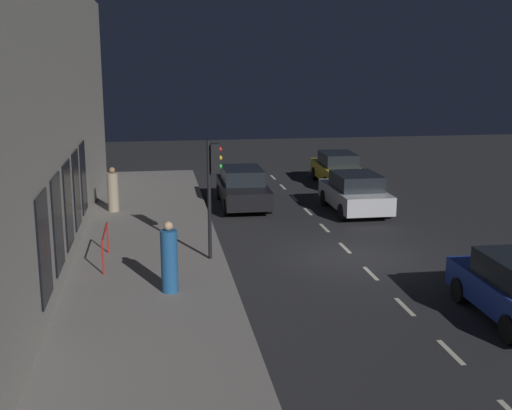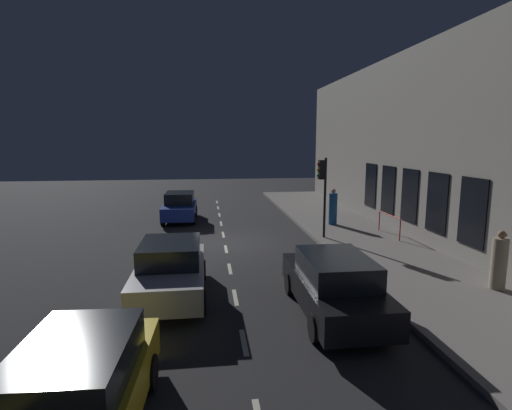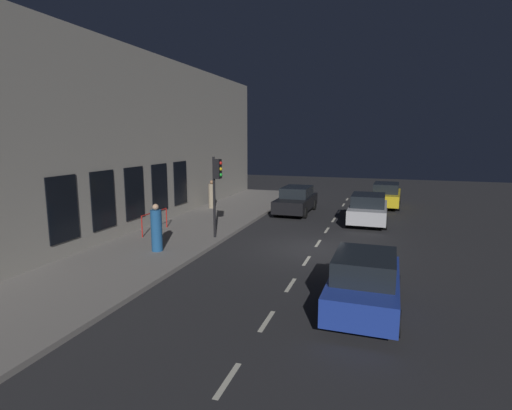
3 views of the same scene
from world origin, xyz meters
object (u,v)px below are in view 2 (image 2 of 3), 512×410
Objects in this scene: traffic_light at (322,180)px; parked_car_0 at (334,284)px; parked_car_1 at (75,398)px; parked_car_2 at (180,207)px; parked_car_3 at (171,270)px; pedestrian_1 at (333,208)px; pedestrian_0 at (499,262)px.

traffic_light reaches higher than parked_car_0.
parked_car_1 and parked_car_2 have the same top height.
traffic_light is 8.78m from parked_car_2.
parked_car_3 is 2.29× the size of pedestrian_1.
parked_car_0 is 1.15× the size of parked_car_2.
pedestrian_0 is (10.34, 4.71, 0.15)m from parked_car_1.
traffic_light is 13.61m from parked_car_1.
parked_car_0 is 2.47× the size of pedestrian_1.
pedestrian_0 is at bearing 173.95° from parked_car_3.
parked_car_3 is at bearing 93.09° from parked_car_2.
parked_car_1 is 2.57× the size of pedestrian_0.
traffic_light is 8.00m from parked_car_0.
pedestrian_0 is at bearing 129.83° from parked_car_2.
traffic_light is 1.91× the size of pedestrian_1.
traffic_light is at bearing 141.17° from parked_car_2.
parked_car_0 is 4.61m from parked_car_3.
parked_car_2 is at bearing -87.83° from parked_car_3.
parked_car_1 is at bearing 89.41° from parked_car_2.
parked_car_2 is at bearing 140.27° from traffic_light.
traffic_light is at bearing -136.78° from parked_car_3.
parked_car_0 is 1.02× the size of parked_car_1.
parked_car_0 is 10.72m from pedestrian_1.
pedestrian_0 is at bearing 8.59° from parked_car_0.
parked_car_0 and parked_car_2 have the same top height.
pedestrian_0 reaches higher than parked_car_2.
parked_car_3 is 9.52m from pedestrian_0.
parked_car_2 and parked_car_3 have the same top height.
parked_car_2 is (-4.70, 13.00, -0.00)m from parked_car_0.
parked_car_3 is at bearing -164.84° from pedestrian_1.
pedestrian_1 is at bearing 161.61° from parked_car_2.
parked_car_0 is 5.26m from pedestrian_0.
parked_car_2 is 2.15× the size of pedestrian_1.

